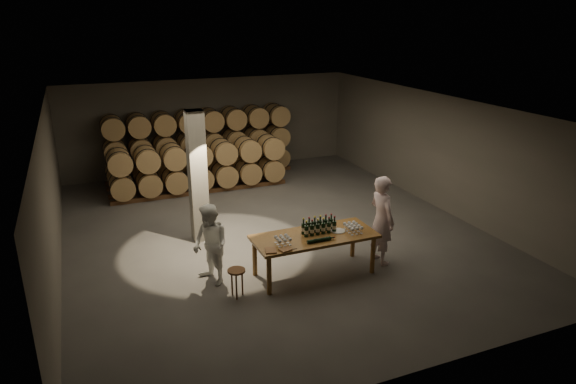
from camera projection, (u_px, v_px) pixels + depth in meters
name	position (u px, v px, depth m)	size (l,w,h in m)	color
room	(198.00, 177.00, 12.17)	(12.00, 12.00, 12.00)	#524F4D
tasting_table	(314.00, 240.00, 10.73)	(2.60, 1.10, 0.90)	brown
barrel_stack_back	(200.00, 143.00, 17.11)	(6.26, 0.95, 2.31)	brown
barrel_stack_front	(199.00, 166.00, 15.87)	(5.48, 0.95, 1.57)	brown
bottle_cluster	(319.00, 227.00, 10.77)	(0.74, 0.24, 0.36)	black
lying_bottles	(319.00, 240.00, 10.37)	(0.62, 0.08, 0.08)	black
glass_cluster_left	(283.00, 239.00, 10.26)	(0.30, 0.30, 0.16)	silver
glass_cluster_right	(353.00, 226.00, 10.85)	(0.30, 0.41, 0.16)	silver
plate	(338.00, 231.00, 10.89)	(0.31, 0.31, 0.02)	silver
notebook_near	(285.00, 250.00, 10.01)	(0.22, 0.18, 0.03)	brown
notebook_corner	(271.00, 250.00, 9.98)	(0.21, 0.27, 0.02)	brown
pen	(293.00, 249.00, 10.06)	(0.01, 0.01, 0.15)	black
stool	(237.00, 275.00, 9.96)	(0.35, 0.35, 0.58)	brown
person_man	(382.00, 220.00, 11.22)	(0.73, 0.48, 2.01)	white
person_woman	(211.00, 245.00, 10.37)	(0.83, 0.64, 1.70)	white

